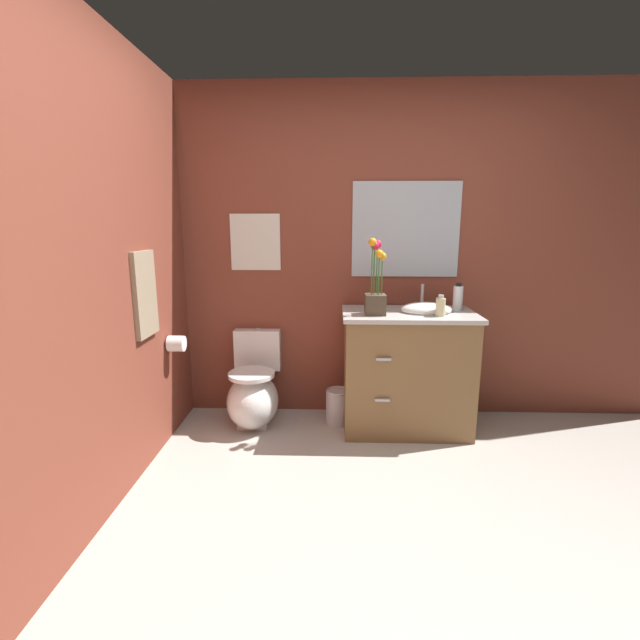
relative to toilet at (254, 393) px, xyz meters
name	(u,v)px	position (x,y,z in m)	size (l,w,h in m)	color
ground_plane	(400,571)	(0.90, -1.46, -0.24)	(9.75, 9.75, 0.00)	#B2ADA3
wall_back	(400,256)	(1.10, 0.30, 1.01)	(4.55, 0.05, 2.50)	brown
wall_left	(99,273)	(-0.59, -0.94, 1.01)	(0.05, 4.86, 2.50)	brown
toilet	(254,393)	(0.00, 0.00, 0.00)	(0.38, 0.59, 0.69)	white
vanity_cabinet	(407,369)	(1.14, -0.03, 0.21)	(0.94, 0.56, 1.06)	brown
flower_vase	(376,291)	(0.89, -0.12, 0.80)	(0.14, 0.14, 0.52)	#4C3D2D
soap_bottle	(458,297)	(1.50, 0.07, 0.73)	(0.07, 0.07, 0.20)	white
lotion_bottle	(440,307)	(1.32, -0.16, 0.70)	(0.06, 0.06, 0.15)	beige
trash_bin	(338,407)	(0.64, 0.02, -0.11)	(0.18, 0.18, 0.27)	#B7B7BC
wall_poster	(255,242)	(0.00, 0.27, 1.11)	(0.38, 0.01, 0.42)	silver
wall_mirror	(406,230)	(1.13, 0.27, 1.21)	(0.80, 0.01, 0.70)	#B2BCC6
hanging_towel	(145,294)	(-0.55, -0.52, 0.83)	(0.03, 0.28, 0.52)	gray
toilet_paper_roll	(176,344)	(-0.49, -0.20, 0.44)	(0.11, 0.11, 0.11)	white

